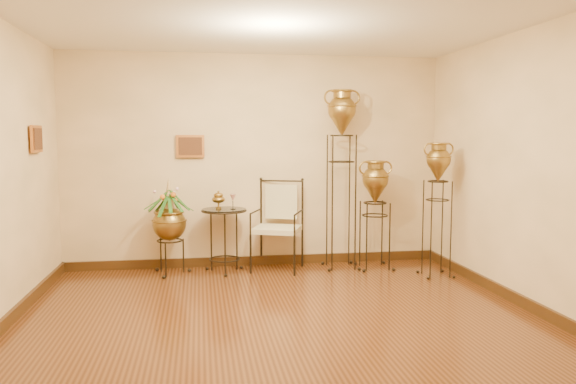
{
  "coord_description": "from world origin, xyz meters",
  "views": [
    {
      "loc": [
        -0.73,
        -4.94,
        1.72
      ],
      "look_at": [
        0.25,
        1.3,
        1.1
      ],
      "focal_mm": 35.0,
      "sensor_mm": 36.0,
      "label": 1
    }
  ],
  "objects": [
    {
      "name": "side_table",
      "position": [
        -0.44,
        2.15,
        0.42
      ],
      "size": [
        0.7,
        0.7,
        1.03
      ],
      "rotation": [
        0.0,
        0.0,
        0.31
      ],
      "color": "black",
      "rests_on": "ground"
    },
    {
      "name": "ground",
      "position": [
        0.0,
        0.0,
        0.0
      ],
      "size": [
        5.0,
        5.0,
        0.0
      ],
      "primitive_type": "plane",
      "color": "#5F3316",
      "rests_on": "ground"
    },
    {
      "name": "amphora_tall",
      "position": [
        1.09,
        2.15,
        1.2
      ],
      "size": [
        0.55,
        0.55,
        2.35
      ],
      "rotation": [
        0.0,
        0.0,
        -0.21
      ],
      "color": "black",
      "rests_on": "ground"
    },
    {
      "name": "room_shell",
      "position": [
        -0.01,
        0.01,
        1.73
      ],
      "size": [
        5.02,
        5.02,
        2.81
      ],
      "color": "#FFD8A4",
      "rests_on": "ground"
    },
    {
      "name": "amphora_mid",
      "position": [
        2.15,
        1.54,
        0.85
      ],
      "size": [
        0.5,
        0.5,
        1.68
      ],
      "rotation": [
        0.0,
        0.0,
        -0.43
      ],
      "color": "black",
      "rests_on": "ground"
    },
    {
      "name": "armchair",
      "position": [
        0.24,
        2.15,
        0.58
      ],
      "size": [
        0.83,
        0.8,
        1.16
      ],
      "rotation": [
        0.0,
        0.0,
        -0.37
      ],
      "color": "black",
      "rests_on": "ground"
    },
    {
      "name": "planter_urn",
      "position": [
        -1.12,
        2.15,
        0.69
      ],
      "size": [
        0.76,
        0.76,
        1.24
      ],
      "rotation": [
        0.0,
        0.0,
        0.17
      ],
      "color": "black",
      "rests_on": "ground"
    },
    {
      "name": "amphora_short",
      "position": [
        1.52,
        2.06,
        0.72
      ],
      "size": [
        0.55,
        0.55,
        1.44
      ],
      "rotation": [
        0.0,
        0.0,
        0.3
      ],
      "color": "black",
      "rests_on": "ground"
    }
  ]
}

